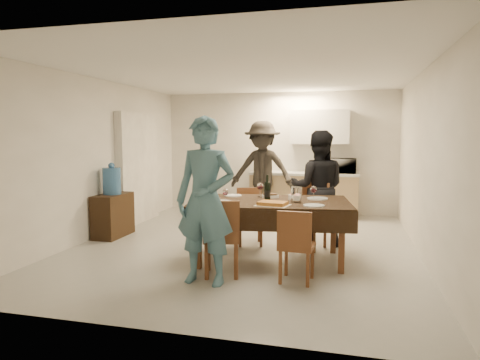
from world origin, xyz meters
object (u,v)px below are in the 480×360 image
Objects in this scene: water_jug at (112,181)px; wine_bottle at (267,187)px; microwave at (342,166)px; savoury_tart at (273,204)px; person_kitchen at (262,170)px; console at (113,215)px; person_near at (205,201)px; person_far at (318,188)px; dining_table at (270,203)px; water_pitcher at (296,195)px.

water_jug is 1.29× the size of wine_bottle.
wine_bottle is 3.44m from microwave.
savoury_tart is 3.39m from person_kitchen.
person_kitchen reaches higher than console.
person_near is 2.37m from person_far.
dining_table is 11.12× the size of water_pitcher.
savoury_tart is 3.83m from microwave.
dining_table is 0.40m from savoury_tart.
person_kitchen is (-0.15, 3.96, 0.03)m from person_near.
person_far is (1.10, 2.10, -0.07)m from person_near.
savoury_tart is (2.88, -1.08, -0.09)m from water_jug.
microwave is (0.53, 3.41, 0.15)m from water_pitcher.
microwave is at bearing -101.11° from person_far.
savoury_tart is 1.50m from person_far.
microwave is at bearing 67.16° from dining_table.
person_near is 1.08× the size of person_far.
person_kitchen reaches higher than person_near.
savoury_tart is 0.23× the size of person_far.
person_near is (-0.50, -1.10, -0.03)m from wine_bottle.
console is 0.39× the size of person_kitchen.
wine_bottle is (-0.05, 0.05, 0.21)m from dining_table.
person_kitchen is at bearing -59.19° from person_far.
person_far is at bearing 5.92° from water_jug.
person_near reaches higher than water_pitcher.
console is 3.10m from person_kitchen.
water_jug is (0.00, -0.00, 0.57)m from console.
dining_table is 2.87m from water_jug.
water_jug is at bearing -90.00° from console.
savoury_tart is at bearing -83.48° from dining_table.
person_far is (0.45, 1.43, 0.04)m from savoury_tart.
water_jug is at bearing 145.89° from person_near.
person_far reaches higher than console.
person_kitchen is at bearing 46.69° from console.
console is at bearing 2.84° from person_far.
console is at bearing 159.36° from savoury_tart.
person_kitchen reaches higher than water_jug.
console is at bearing 90.00° from water_jug.
person_kitchen is (-1.05, 2.96, 0.07)m from water_pitcher.
person_near reaches higher than microwave.
water_pitcher is 0.10× the size of person_kitchen.
wine_bottle reaches higher than savoury_tart.
water_jug reaches higher than water_pitcher.
water_pitcher is 1.12m from person_far.
microwave reaches higher than wine_bottle.
person_far is (3.33, 0.35, -0.05)m from water_jug.
person_near reaches higher than dining_table.
wine_bottle is at bearing -77.20° from person_kitchen.
microwave is 4.64m from person_near.
dining_table is at bearing 66.44° from person_near.
wine_bottle is 2.93m from person_kitchen.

